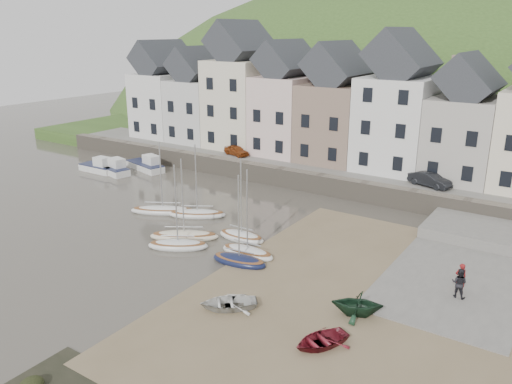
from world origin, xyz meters
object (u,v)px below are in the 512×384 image
Objects in this scene: person_dark at (459,283)px; person_red at (461,278)px; rowboat_red at (321,340)px; car_right at (430,179)px; rowboat_green at (357,303)px; car_left at (236,150)px; sailboat_0 at (163,210)px; rowboat_white at (228,303)px.

person_red is at bearing -79.43° from person_dark.
car_right reaches higher than rowboat_red.
rowboat_red is at bearing -157.34° from car_right.
person_dark is at bearing 64.54° from person_red.
rowboat_green is at bearing 22.15° from person_red.
person_dark is 0.54× the size of car_left.
rowboat_green is at bearing -115.49° from car_left.
car_left is (-23.17, 21.00, 1.37)m from rowboat_green.
sailboat_0 is at bearing -33.78° from person_red.
rowboat_white is at bearing 41.81° from person_dark.
car_left reaches higher than person_red.
person_dark is at bearing 87.88° from rowboat_white.
sailboat_0 is 23.32m from car_right.
person_dark is (4.08, 4.95, 0.23)m from rowboat_green.
sailboat_0 reaches higher than rowboat_red.
sailboat_0 reaches higher than person_red.
rowboat_white is (13.83, -9.34, 0.13)m from sailboat_0.
rowboat_white is 1.79× the size of person_dark.
person_red is (10.19, 8.95, 0.62)m from rowboat_white.
sailboat_0 is 24.15m from person_dark.
car_right reaches higher than rowboat_white.
rowboat_red is (-0.35, -3.57, -0.42)m from rowboat_green.
rowboat_green is 6.42m from person_dark.
person_red is 31.19m from car_left.
rowboat_green reaches higher than rowboat_white.
sailboat_0 is 2.31× the size of rowboat_green.
person_red is at bearing -102.72° from car_left.
rowboat_red is 0.89× the size of car_left.
rowboat_green is at bearing -16.89° from sailboat_0.
person_red is at bearing 92.66° from rowboat_red.
rowboat_red is 1.64× the size of person_dark.
rowboat_red is at bearing -120.42° from car_left.
rowboat_green is 1.53× the size of person_red.
person_dark reaches higher than rowboat_white.
sailboat_0 is at bearing -178.35° from rowboat_red.
person_red is 0.55× the size of car_left.
person_dark reaches higher than rowboat_red.
person_red is 0.74m from person_dark.
sailboat_0 is at bearing 0.52° from person_dark.
rowboat_green is at bearing -155.66° from car_right.
rowboat_white is 0.97× the size of car_left.
car_left is (-3.14, 14.92, 1.90)m from sailboat_0.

